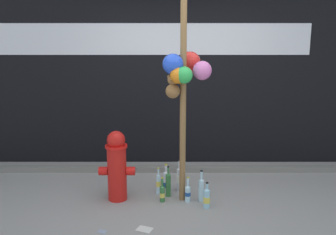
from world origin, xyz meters
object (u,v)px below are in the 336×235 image
Objects in this scene: bottle_0 at (165,181)px; bottle_6 at (205,198)px; bottle_7 at (161,193)px; bottle_4 at (178,178)px; memorial_post at (183,56)px; bottle_2 at (186,193)px; bottle_5 at (167,184)px; bottle_1 at (157,183)px; bottle_3 at (200,188)px; fire_hydrant at (115,165)px.

bottle_0 is 0.64m from bottle_6.
bottle_4 is at bearing 56.93° from bottle_7.
memorial_post is 1.66m from bottle_6.
bottle_7 is at bearing 179.72° from bottle_2.
bottle_2 is 1.02× the size of bottle_7.
memorial_post reaches higher than bottle_5.
memorial_post is at bearing -28.80° from bottle_5.
bottle_1 is 0.88× the size of bottle_5.
bottle_3 is at bearing -19.13° from bottle_5.
bottle_6 reaches higher than bottle_7.
fire_hydrant is at bearing 167.25° from bottle_6.
bottle_0 is (0.59, 0.19, -0.28)m from fire_hydrant.
bottle_4 is at bearing 18.42° from fire_hydrant.
bottle_5 reaches higher than bottle_3.
bottle_2 is 0.31m from bottle_7.
bottle_6 is at bearing -35.17° from bottle_1.
bottle_4 is (0.76, 0.25, -0.26)m from fire_hydrant.
bottle_7 is (0.05, -0.23, -0.03)m from bottle_1.
bottle_0 is 1.24× the size of bottle_7.
bottle_3 is at bearing -2.87° from fire_hydrant.
bottle_5 is at bearing 143.66° from bottle_6.
memorial_post reaches higher than bottle_6.
bottle_2 is at bearing 141.65° from bottle_6.
bottle_1 reaches higher than bottle_7.
fire_hydrant is at bearing -172.00° from bottle_5.
bottle_3 is 0.42m from bottle_5.
bottle_5 is at bearing 145.55° from bottle_2.
fire_hydrant is 1.06m from bottle_3.
memorial_post is 1.60m from bottle_3.
bottle_4 is at bearing 106.05° from bottle_2.
memorial_post reaches higher than bottle_2.
bottle_1 is at bearing 144.83° from bottle_6.
bottle_7 is at bearing -114.09° from bottle_5.
bottle_0 is 0.49m from bottle_3.
memorial_post is at bearing 131.40° from bottle_2.
bottle_1 is 0.57m from bottle_3.
bottle_2 is 1.00× the size of bottle_6.
bottle_1 is at bearing 102.66° from bottle_7.
fire_hydrant is 2.19× the size of bottle_5.
bottle_4 reaches higher than bottle_7.
memorial_post is 1.64m from bottle_1.
memorial_post is 7.27× the size of bottle_4.
memorial_post reaches higher than fire_hydrant.
bottle_3 reaches higher than bottle_1.
memorial_post is 1.63m from bottle_2.
fire_hydrant is 2.49× the size of bottle_1.
bottle_1 is 0.83× the size of bottle_4.
bottle_0 is at bearing 16.52° from bottle_1.
bottle_0 is 0.27m from bottle_7.
bottle_1 is (-0.10, -0.03, -0.01)m from bottle_0.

